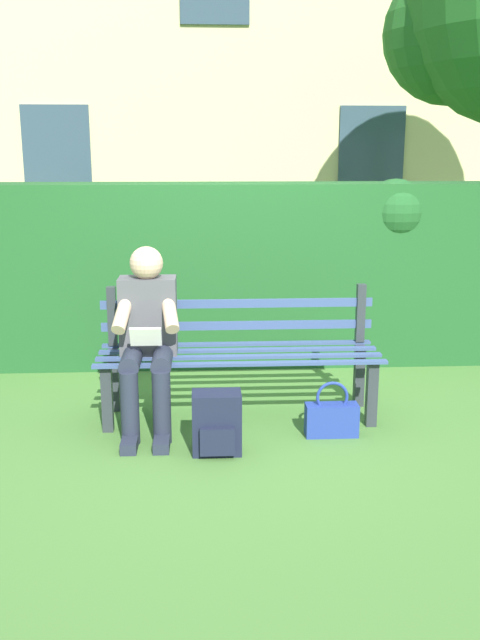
{
  "coord_description": "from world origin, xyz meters",
  "views": [
    {
      "loc": [
        0.24,
        4.53,
        1.81
      ],
      "look_at": [
        0.0,
        0.1,
        0.73
      ],
      "focal_mm": 38.82,
      "sensor_mm": 36.0,
      "label": 1
    }
  ],
  "objects_px": {
    "backpack": "(217,423)",
    "handbag": "(332,418)",
    "park_bench": "(239,353)",
    "person_seated": "(147,333)"
  },
  "relations": [
    {
      "from": "backpack",
      "to": "handbag",
      "type": "bearing_deg",
      "value": -163.81
    },
    {
      "from": "park_bench",
      "to": "backpack",
      "type": "bearing_deg",
      "value": 75.19
    },
    {
      "from": "park_bench",
      "to": "handbag",
      "type": "bearing_deg",
      "value": 144.6
    },
    {
      "from": "handbag",
      "to": "park_bench",
      "type": "bearing_deg",
      "value": -35.4
    },
    {
      "from": "park_bench",
      "to": "handbag",
      "type": "relative_size",
      "value": 5.2
    },
    {
      "from": "park_bench",
      "to": "handbag",
      "type": "xyz_separation_m",
      "value": [
        -0.58,
        0.42,
        -0.33
      ]
    },
    {
      "from": "person_seated",
      "to": "handbag",
      "type": "distance_m",
      "value": 1.33
    },
    {
      "from": "park_bench",
      "to": "handbag",
      "type": "height_order",
      "value": "park_bench"
    },
    {
      "from": "person_seated",
      "to": "backpack",
      "type": "distance_m",
      "value": 0.79
    },
    {
      "from": "park_bench",
      "to": "person_seated",
      "type": "distance_m",
      "value": 0.67
    }
  ]
}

